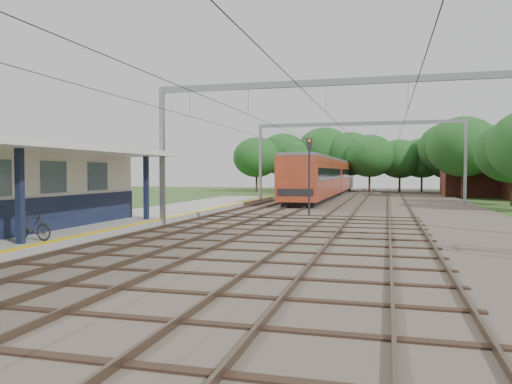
# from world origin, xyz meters

# --- Properties ---
(ground) EXTENTS (160.00, 160.00, 0.00)m
(ground) POSITION_xyz_m (0.00, 0.00, 0.00)
(ground) COLOR #2D4C1E
(ground) RESTS_ON ground
(ballast_bed) EXTENTS (18.00, 90.00, 0.10)m
(ballast_bed) POSITION_xyz_m (4.00, 30.00, 0.05)
(ballast_bed) COLOR #473D33
(ballast_bed) RESTS_ON ground
(platform) EXTENTS (5.00, 52.00, 0.35)m
(platform) POSITION_xyz_m (-7.50, 14.00, 0.17)
(platform) COLOR gray
(platform) RESTS_ON ground
(yellow_stripe) EXTENTS (0.45, 52.00, 0.01)m
(yellow_stripe) POSITION_xyz_m (-5.25, 14.00, 0.35)
(yellow_stripe) COLOR yellow
(yellow_stripe) RESTS_ON platform
(rail_tracks) EXTENTS (11.80, 88.00, 0.15)m
(rail_tracks) POSITION_xyz_m (1.50, 30.00, 0.18)
(rail_tracks) COLOR brown
(rail_tracks) RESTS_ON ballast_bed
(catenary_system) EXTENTS (17.22, 88.00, 7.00)m
(catenary_system) POSITION_xyz_m (3.39, 25.28, 5.51)
(catenary_system) COLOR gray
(catenary_system) RESTS_ON ground
(tree_band) EXTENTS (31.72, 30.88, 8.82)m
(tree_band) POSITION_xyz_m (3.84, 57.12, 4.92)
(tree_band) COLOR #382619
(tree_band) RESTS_ON ground
(house_far) EXTENTS (8.00, 6.12, 8.66)m
(house_far) POSITION_xyz_m (16.00, 52.00, 3.23)
(house_far) COLOR brown
(house_far) RESTS_ON ground
(bicycle) EXTENTS (1.69, 0.65, 0.99)m
(bicycle) POSITION_xyz_m (-6.07, 6.79, 0.85)
(bicycle) COLOR black
(bicycle) RESTS_ON platform
(train) EXTENTS (3.15, 39.16, 4.12)m
(train) POSITION_xyz_m (-0.50, 47.16, 2.29)
(train) COLOR black
(train) RESTS_ON ballast_bed
(signal_post) EXTENTS (0.38, 0.32, 4.81)m
(signal_post) POSITION_xyz_m (1.35, 22.12, 3.15)
(signal_post) COLOR black
(signal_post) RESTS_ON ground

